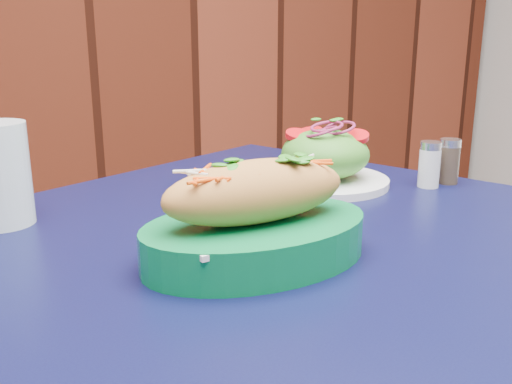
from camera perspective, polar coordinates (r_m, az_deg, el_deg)
cafe_table at (r=0.75m, az=3.21°, el=-9.98°), size 1.02×1.02×0.75m
banh_mi_basket at (r=0.61m, az=0.03°, el=-2.79°), size 0.27×0.18×0.12m
salad_plate at (r=0.92m, az=6.89°, el=3.24°), size 0.21×0.21×0.11m
salt_shaker at (r=0.95m, az=16.96°, el=2.65°), size 0.03×0.03×0.07m
pepper_shaker at (r=0.98m, az=18.73°, el=2.93°), size 0.03×0.03×0.07m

